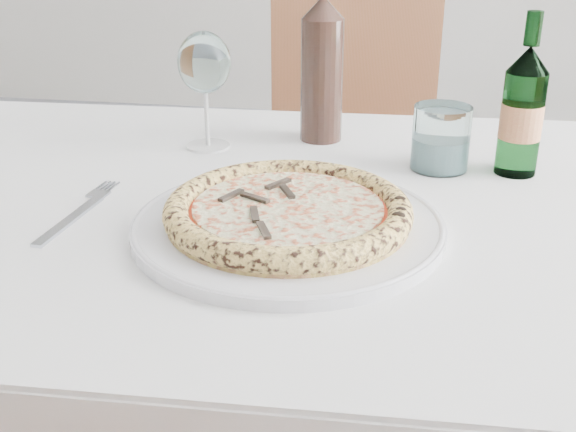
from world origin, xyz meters
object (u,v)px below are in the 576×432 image
Objects in this scene: chair_far at (352,171)px; wine_bottle at (322,68)px; plate at (288,225)px; tumbler at (441,142)px; pizza at (288,211)px; wine_glass at (204,66)px; beer_bottle at (522,111)px; dining_table at (301,261)px.

wine_bottle reaches higher than chair_far.
plate is 0.31m from tumbler.
chair_far is at bearing 89.41° from plate.
pizza is (-0.01, -0.83, 0.25)m from chair_far.
wine_bottle is at bearing 23.14° from wine_glass.
wine_glass is at bearing -108.92° from chair_far.
beer_bottle is at bearing -4.60° from wine_glass.
tumbler is at bearing -73.67° from chair_far.
tumbler is 0.41× the size of beer_bottle.
plate is 1.34× the size of wine_bottle.
dining_table is at bearing -46.63° from wine_glass.
wine_glass reaches higher than plate.
plate is 0.39m from beer_bottle.
chair_far reaches higher than tumbler.
tumbler is at bearing -30.53° from wine_bottle.
wine_glass is 1.95× the size of tumbler.
plate is at bearing 60.00° from pizza.
dining_table is 5.02× the size of pizza.
wine_bottle reaches higher than pizza.
pizza is at bearing -90.00° from dining_table.
dining_table is 0.37m from beer_bottle.
wine_glass is (-0.18, -0.54, 0.35)m from chair_far.
chair_far is 0.58m from wine_bottle.
dining_table is 0.74m from chair_far.
plate is 0.37m from wine_bottle.
beer_bottle is 0.31m from wine_bottle.
wine_glass reaches higher than dining_table.
wine_bottle is (-0.01, 0.36, 0.09)m from pizza.
wine_glass reaches higher than chair_far.
chair_far is (0.01, 0.73, -0.13)m from dining_table.
tumbler is (0.18, 0.15, 0.13)m from dining_table.
pizza is at bearing -120.00° from plate.
wine_glass is at bearing -156.86° from wine_bottle.
wine_bottle reaches higher than wine_glass.
plate is 3.97× the size of tumbler.
wine_bottle is at bearing -92.02° from chair_far.
chair_far reaches higher than plate.
beer_bottle is at bearing 27.83° from dining_table.
plate is 1.27× the size of pizza.
tumbler reaches higher than plate.
tumbler is at bearing 54.53° from pizza.
chair_far is 2.55× the size of plate.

